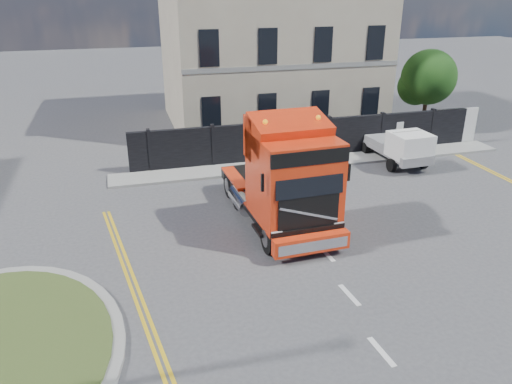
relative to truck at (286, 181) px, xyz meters
name	(u,v)px	position (x,y,z in m)	size (l,w,h in m)	color
ground	(237,260)	(-2.23, -1.71, -1.86)	(120.00, 120.00, 0.00)	#424244
hoarding_fence	(320,138)	(4.32, 7.29, -0.86)	(18.80, 0.25, 2.00)	black
georgian_building	(268,28)	(3.77, 14.79, 3.92)	(12.30, 10.30, 12.80)	#C0B699
tree	(426,80)	(12.15, 10.39, 1.19)	(3.20, 3.20, 4.80)	#382619
pavement_far	(316,162)	(3.77, 6.39, -1.80)	(20.00, 1.60, 0.12)	gray
truck	(286,181)	(0.00, 0.00, 0.00)	(2.84, 7.01, 4.14)	black
flatbed_pickup	(403,147)	(7.62, 4.83, -0.88)	(1.94, 4.40, 1.81)	slate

